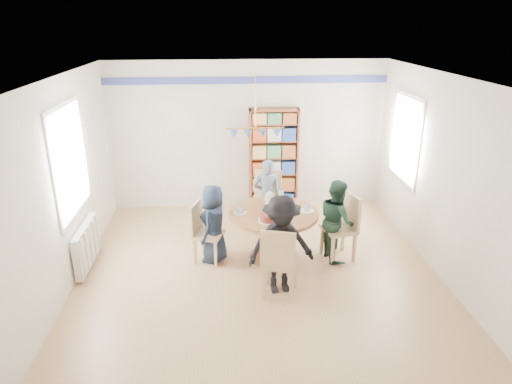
{
  "coord_description": "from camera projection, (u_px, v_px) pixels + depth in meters",
  "views": [
    {
      "loc": [
        -0.45,
        -5.64,
        3.36
      ],
      "look_at": [
        0.0,
        0.4,
        1.05
      ],
      "focal_mm": 32.0,
      "sensor_mm": 36.0,
      "label": 1
    }
  ],
  "objects": [
    {
      "name": "chair_left",
      "position": [
        203.0,
        230.0,
        6.61
      ],
      "size": [
        0.5,
        0.5,
        0.9
      ],
      "color": "#D1B080",
      "rests_on": "ground"
    },
    {
      "name": "person_near",
      "position": [
        281.0,
        245.0,
        5.79
      ],
      "size": [
        0.93,
        0.62,
        1.33
      ],
      "primitive_type": "imported",
      "rotation": [
        0.0,
        0.0,
        0.16
      ],
      "color": "black",
      "rests_on": "ground"
    },
    {
      "name": "room_shell",
      "position": [
        236.0,
        143.0,
        6.69
      ],
      "size": [
        5.0,
        5.0,
        5.0
      ],
      "color": "white",
      "rests_on": "ground"
    },
    {
      "name": "tableware",
      "position": [
        272.0,
        207.0,
        6.56
      ],
      "size": [
        1.17,
        1.17,
        0.31
      ],
      "color": "white",
      "rests_on": "dining_table"
    },
    {
      "name": "dining_table",
      "position": [
        273.0,
        224.0,
        6.63
      ],
      "size": [
        1.3,
        1.3,
        0.75
      ],
      "color": "#935B30",
      "rests_on": "ground"
    },
    {
      "name": "bookshelf",
      "position": [
        273.0,
        160.0,
        8.37
      ],
      "size": [
        0.89,
        0.27,
        1.87
      ],
      "color": "brown",
      "rests_on": "ground"
    },
    {
      "name": "person_far",
      "position": [
        267.0,
        196.0,
        7.48
      ],
      "size": [
        0.49,
        0.35,
        1.26
      ],
      "primitive_type": "imported",
      "rotation": [
        0.0,
        0.0,
        3.04
      ],
      "color": "gray",
      "rests_on": "ground"
    },
    {
      "name": "chair_far",
      "position": [
        267.0,
        198.0,
        7.58
      ],
      "size": [
        0.56,
        0.56,
        1.02
      ],
      "color": "#D1B080",
      "rests_on": "ground"
    },
    {
      "name": "chair_right",
      "position": [
        344.0,
        224.0,
        6.69
      ],
      "size": [
        0.53,
        0.53,
        0.98
      ],
      "color": "#D1B080",
      "rests_on": "ground"
    },
    {
      "name": "person_right",
      "position": [
        337.0,
        220.0,
        6.65
      ],
      "size": [
        0.54,
        0.65,
        1.22
      ],
      "primitive_type": "imported",
      "rotation": [
        0.0,
        0.0,
        1.7
      ],
      "color": "#1C382A",
      "rests_on": "ground"
    },
    {
      "name": "ground",
      "position": [
        258.0,
        271.0,
        6.48
      ],
      "size": [
        5.0,
        5.0,
        0.0
      ],
      "primitive_type": "plane",
      "color": "tan"
    },
    {
      "name": "person_left",
      "position": [
        214.0,
        224.0,
        6.58
      ],
      "size": [
        0.55,
        0.66,
        1.17
      ],
      "primitive_type": "imported",
      "rotation": [
        0.0,
        0.0,
        -1.92
      ],
      "color": "#172132",
      "rests_on": "ground"
    },
    {
      "name": "chair_near",
      "position": [
        279.0,
        260.0,
        5.69
      ],
      "size": [
        0.53,
        0.53,
        0.98
      ],
      "color": "#D1B080",
      "rests_on": "ground"
    },
    {
      "name": "radiator",
      "position": [
        87.0,
        245.0,
        6.47
      ],
      "size": [
        0.12,
        1.0,
        0.6
      ],
      "color": "silver",
      "rests_on": "ground"
    }
  ]
}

